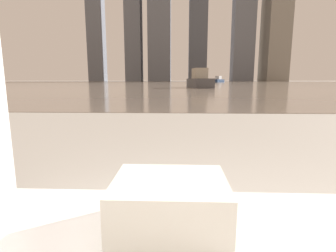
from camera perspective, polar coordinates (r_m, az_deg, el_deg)
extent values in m
cube|color=silver|center=(0.66, 0.41, -19.70)|extent=(0.26, 0.22, 0.04)
cube|color=silver|center=(0.64, 0.41, -16.60)|extent=(0.26, 0.22, 0.04)
cube|color=silver|center=(0.62, 0.42, -13.33)|extent=(0.26, 0.22, 0.04)
cube|color=gray|center=(61.83, 2.35, 9.32)|extent=(180.00, 110.00, 0.01)
cube|color=#4C4C51|center=(28.35, 6.86, 9.26)|extent=(2.59, 5.60, 0.94)
cube|color=#B2A893|center=(28.35, 6.91, 11.30)|extent=(1.62, 2.19, 1.08)
cube|color=navy|center=(77.77, 10.89, 9.63)|extent=(4.04, 5.01, 0.85)
cube|color=silver|center=(77.77, 10.92, 10.30)|extent=(2.01, 2.20, 0.97)
cube|color=slate|center=(123.89, -7.67, 25.43)|extent=(6.86, 7.56, 67.47)
cube|color=slate|center=(125.00, 16.35, 24.35)|extent=(8.79, 7.59, 64.79)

